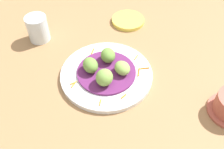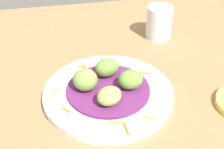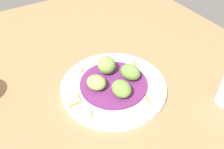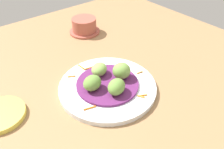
# 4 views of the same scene
# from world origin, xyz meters

# --- Properties ---
(table_surface) EXTENTS (1.10, 1.10, 0.02)m
(table_surface) POSITION_xyz_m (0.00, 0.00, 0.01)
(table_surface) COLOR #936D47
(table_surface) RESTS_ON ground
(main_plate) EXTENTS (0.28, 0.28, 0.02)m
(main_plate) POSITION_xyz_m (-0.05, 0.06, 0.03)
(main_plate) COLOR silver
(main_plate) RESTS_ON table_surface
(cabbage_bed) EXTENTS (0.18, 0.18, 0.01)m
(cabbage_bed) POSITION_xyz_m (-0.05, 0.06, 0.04)
(cabbage_bed) COLOR #60235B
(cabbage_bed) RESTS_ON main_plate
(carrot_garnish) EXTENTS (0.24, 0.23, 0.00)m
(carrot_garnish) POSITION_xyz_m (-0.03, 0.05, 0.04)
(carrot_garnish) COLOR orange
(carrot_garnish) RESTS_ON main_plate
(guac_scoop_left) EXTENTS (0.06, 0.07, 0.04)m
(guac_scoop_left) POSITION_xyz_m (-0.01, 0.05, 0.06)
(guac_scoop_left) COLOR #84A851
(guac_scoop_left) RESTS_ON cabbage_bed
(guac_scoop_center) EXTENTS (0.05, 0.06, 0.04)m
(guac_scoop_center) POSITION_xyz_m (-0.05, 0.10, 0.06)
(guac_scoop_center) COLOR olive
(guac_scoop_center) RESTS_ON cabbage_bed
(guac_scoop_right) EXTENTS (0.06, 0.07, 0.04)m
(guac_scoop_right) POSITION_xyz_m (-0.10, 0.06, 0.06)
(guac_scoop_right) COLOR olive
(guac_scoop_right) RESTS_ON cabbage_bed
(guac_scoop_back) EXTENTS (0.07, 0.07, 0.05)m
(guac_scoop_back) POSITION_xyz_m (-0.06, 0.01, 0.07)
(guac_scoop_back) COLOR #759E47
(guac_scoop_back) RESTS_ON cabbage_bed
(water_glass) EXTENTS (0.07, 0.07, 0.09)m
(water_glass) POSITION_xyz_m (-0.28, 0.24, 0.06)
(water_glass) COLOR silver
(water_glass) RESTS_ON table_surface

